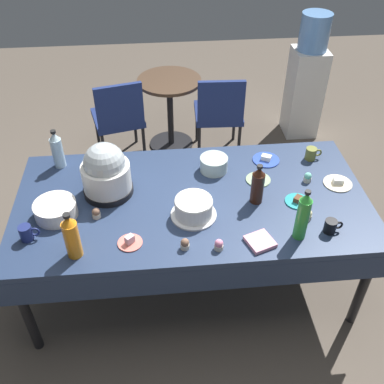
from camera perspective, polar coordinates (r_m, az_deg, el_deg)
The scene contains 28 objects.
ground at distance 3.31m, azimuth -0.00°, elevation -10.68°, with size 9.00×9.00×0.00m, color brown.
potluck_table at distance 2.82m, azimuth -0.00°, elevation -1.75°, with size 2.20×1.10×0.75m.
frosted_layer_cake at distance 2.62m, azimuth 0.21°, elevation -2.09°, with size 0.27×0.27×0.12m.
slow_cooker at distance 2.77m, azimuth -11.00°, elevation 2.56°, with size 0.31×0.31×0.35m.
glass_salad_bowl at distance 2.98m, azimuth 2.82°, elevation 3.61°, with size 0.19×0.19×0.10m, color #B2C6BC.
ceramic_snack_bowl at distance 2.75m, azimuth -17.11°, elevation -2.17°, with size 0.25×0.25×0.09m, color silver.
dessert_plate_cream at distance 3.03m, azimuth 18.20°, elevation 1.15°, with size 0.18×0.18×0.04m.
dessert_plate_teal at distance 2.82m, azimuth 13.38°, elevation -1.09°, with size 0.15×0.15×0.04m.
dessert_plate_cobalt at distance 3.13m, azimuth 9.48°, elevation 4.17°, with size 0.19×0.19×0.04m.
dessert_plate_coral at distance 2.51m, azimuth -7.97°, elevation -6.32°, with size 0.14×0.14×0.06m.
dessert_plate_sage at distance 2.94m, azimuth 8.51°, elevation 1.69°, with size 0.16×0.16×0.05m.
cupcake_lemon at distance 2.68m, azimuth -12.20°, elevation -2.67°, with size 0.05×0.05×0.07m.
cupcake_rose at distance 2.45m, azimuth -0.92°, elevation -6.69°, with size 0.05×0.05×0.07m.
cupcake_mint at distance 2.45m, azimuth 3.47°, elevation -6.78°, with size 0.05×0.05×0.07m.
cupcake_cocoa at distance 2.70m, azimuth 14.64°, elevation -2.85°, with size 0.05×0.05×0.07m.
cupcake_vanilla at distance 2.98m, azimuth 14.63°, elevation 1.82°, with size 0.05×0.05×0.07m.
soda_bottle_orange_juice at distance 2.42m, azimuth -15.21°, elevation -5.53°, with size 0.08×0.08×0.29m.
soda_bottle_cola at distance 2.70m, azimuth 8.42°, elevation 0.88°, with size 0.08×0.08×0.27m.
soda_bottle_water at distance 3.10m, azimuth -16.91°, elevation 5.18°, with size 0.08×0.08×0.28m.
soda_bottle_lime_soda at distance 2.50m, azimuth 14.03°, elevation -3.00°, with size 0.07×0.07×0.33m.
coffee_mug_navy at distance 2.65m, azimuth -20.45°, elevation -4.94°, with size 0.11×0.07×0.10m.
coffee_mug_olive at distance 3.19m, azimuth 15.06°, elevation 4.78°, with size 0.11×0.07×0.09m.
coffee_mug_black at distance 2.65m, azimuth 17.39°, elevation -4.20°, with size 0.11×0.07×0.08m.
paper_napkin_stack at distance 2.52m, azimuth 8.73°, elevation -6.30°, with size 0.14×0.14×0.02m, color pink.
maroon_chair_left at distance 4.18m, azimuth -9.39°, elevation 9.66°, with size 0.53×0.53×0.85m.
maroon_chair_right at distance 4.20m, azimuth 3.50°, elevation 10.35°, with size 0.46×0.46×0.85m.
round_cafe_table at distance 4.36m, azimuth -2.86°, elevation 11.62°, with size 0.60×0.60×0.72m.
water_cooler at distance 4.68m, azimuth 14.44°, elevation 13.73°, with size 0.32×0.32×1.24m.
Camera 1 is at (-0.20, -2.10, 2.56)m, focal length 41.56 mm.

